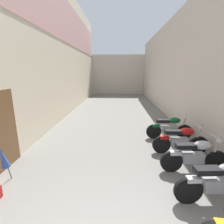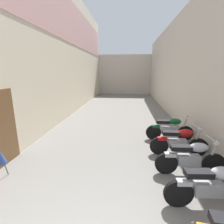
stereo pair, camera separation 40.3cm
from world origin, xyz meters
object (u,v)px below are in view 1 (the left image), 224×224
(motorcycle_third, at_px, (195,155))
(motorcycle_fifth, at_px, (170,127))
(motorcycle_fourth, at_px, (181,139))
(motorcycle_second, at_px, (220,181))
(umbrella_leaning, at_px, (3,158))

(motorcycle_third, distance_m, motorcycle_fifth, 2.32)
(motorcycle_fifth, bearing_deg, motorcycle_fourth, -90.00)
(motorcycle_second, height_order, motorcycle_third, same)
(motorcycle_fourth, bearing_deg, motorcycle_fifth, 90.00)
(motorcycle_fifth, distance_m, umbrella_leaning, 5.69)
(umbrella_leaning, bearing_deg, motorcycle_third, 7.98)
(motorcycle_fourth, xyz_separation_m, motorcycle_fifth, (-0.00, 1.26, 0.00))
(motorcycle_second, bearing_deg, motorcycle_fifth, 90.00)
(motorcycle_second, height_order, umbrella_leaning, motorcycle_second)
(motorcycle_second, xyz_separation_m, motorcycle_fourth, (0.00, 2.18, 0.00))
(motorcycle_second, distance_m, umbrella_leaning, 4.86)
(motorcycle_third, relative_size, motorcycle_fifth, 1.00)
(motorcycle_third, xyz_separation_m, motorcycle_fifth, (0.00, 2.32, 0.00))
(motorcycle_fourth, relative_size, motorcycle_fifth, 1.00)
(umbrella_leaning, bearing_deg, motorcycle_fourth, 19.70)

